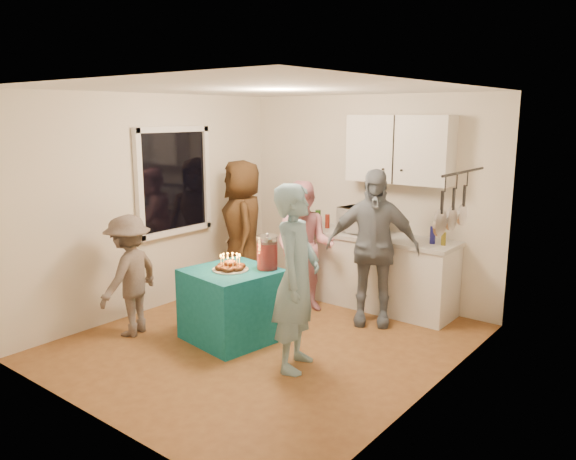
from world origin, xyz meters
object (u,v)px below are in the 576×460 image
Objects in this scene: counter at (367,271)px; woman_back_left at (243,228)px; microwave at (362,220)px; woman_back_right at (372,247)px; punch_jar at (267,253)px; woman_back_center at (304,246)px; man_birthday at (296,278)px; party_table at (232,304)px; child_near_left at (129,275)px.

woman_back_left is at bearing -157.42° from counter.
microwave reaches higher than counter.
woman_back_right is at bearing -55.74° from counter.
punch_jar is (-0.20, -1.60, -0.14)m from microwave.
woman_back_right reaches higher than woman_back_center.
counter is 0.79m from woman_back_right.
party_table is at bearing 62.30° from man_birthday.
child_near_left is at bearing 83.39° from man_birthday.
microwave is 0.66× the size of party_table.
punch_jar is at bearing -88.54° from microwave.
punch_jar is at bearing -149.17° from woman_back_right.
party_table is at bearing -13.54° from woman_back_left.
microwave is at bearing 180.00° from counter.
man_birthday reaches higher than punch_jar.
child_near_left is (0.01, -1.81, -0.23)m from woman_back_left.
woman_back_left is (-0.97, 1.22, 0.51)m from party_table.
party_table is 0.48× the size of man_birthday.
counter is 1.23× the size of woman_back_left.
man_birthday is 1.45m from woman_back_right.
woman_back_right is at bearing 41.05° from woman_back_left.
party_table is 1.28m from woman_back_center.
child_near_left is at bearing -121.76° from counter.
punch_jar is 0.21× the size of woman_back_center.
woman_back_right reaches higher than punch_jar.
counter is 0.90m from woman_back_center.
woman_back_center is (-0.51, -0.64, 0.36)m from counter.
man_birthday reaches higher than party_table.
microwave is at bearing 35.54° from woman_back_center.
woman_back_right reaches higher than counter.
microwave is 2.86m from child_near_left.
counter is at bearing 96.37° from woman_back_right.
counter is 0.64m from microwave.
woman_back_left is (-1.44, -0.63, -0.17)m from microwave.
man_birthday is at bearing 87.35° from child_near_left.
woman_back_center is (-0.23, 0.95, -0.14)m from punch_jar.
woman_back_left is 1.35× the size of child_near_left.
counter is at bearing 79.93° from punch_jar.
woman_back_left is at bearing 158.64° from woman_back_center.
woman_back_center is 0.89× the size of woman_back_right.
man_birthday is at bearing -7.53° from party_table.
counter is at bearing 8.44° from microwave.
man_birthday is at bearing -67.77° from microwave.
woman_back_right is at bearing 119.34° from child_near_left.
woman_back_left is 1.00× the size of woman_back_right.
woman_back_right is at bearing 55.29° from party_table.
child_near_left is at bearing -111.80° from microwave.
man_birthday reaches higher than microwave.
counter is 3.91× the size of microwave.
punch_jar is 1.52m from child_near_left.
party_table is 0.64× the size of child_near_left.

